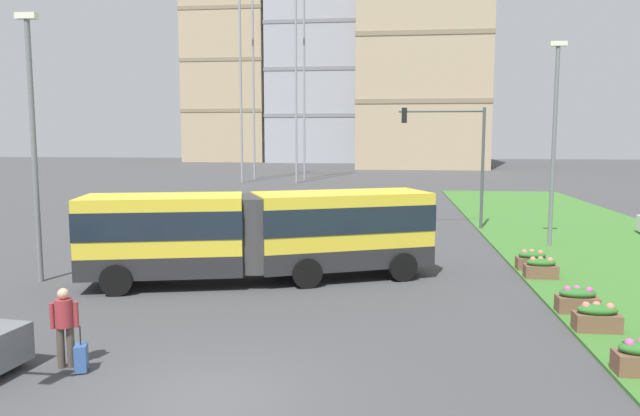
% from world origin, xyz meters
% --- Properties ---
extents(ground_plane, '(260.00, 260.00, 0.00)m').
position_xyz_m(ground_plane, '(0.00, 0.00, 0.00)').
color(ground_plane, '#424244').
extents(articulated_bus, '(11.89, 6.14, 3.00)m').
position_xyz_m(articulated_bus, '(-1.02, 9.38, 1.65)').
color(articulated_bus, yellow).
rests_on(articulated_bus, ground).
extents(pedestrian_crossing, '(0.55, 0.36, 1.74)m').
position_xyz_m(pedestrian_crossing, '(-3.48, 1.13, 1.00)').
color(pedestrian_crossing, '#4C4238').
rests_on(pedestrian_crossing, ground).
extents(rolling_suitcase, '(0.35, 0.42, 0.97)m').
position_xyz_m(rolling_suitcase, '(-3.03, 0.93, 0.31)').
color(rolling_suitcase, '#335693').
rests_on(rolling_suitcase, ground).
extents(flower_planter_1, '(1.10, 0.56, 0.74)m').
position_xyz_m(flower_planter_1, '(8.56, 4.80, 0.43)').
color(flower_planter_1, brown).
rests_on(flower_planter_1, grass_median).
extents(flower_planter_2, '(1.10, 0.56, 0.74)m').
position_xyz_m(flower_planter_2, '(8.56, 6.43, 0.43)').
color(flower_planter_2, brown).
rests_on(flower_planter_2, grass_median).
extents(flower_planter_3, '(1.10, 0.56, 0.74)m').
position_xyz_m(flower_planter_3, '(8.56, 10.57, 0.43)').
color(flower_planter_3, brown).
rests_on(flower_planter_3, grass_median).
extents(flower_planter_4, '(1.10, 0.56, 0.74)m').
position_xyz_m(flower_planter_4, '(8.56, 11.92, 0.43)').
color(flower_planter_4, brown).
rests_on(flower_planter_4, grass_median).
extents(traffic_light_far_right, '(4.53, 0.28, 6.47)m').
position_xyz_m(traffic_light_far_right, '(6.72, 22.00, 4.45)').
color(traffic_light_far_right, '#474C51').
rests_on(traffic_light_far_right, ground).
extents(streetlight_left, '(0.70, 0.28, 8.94)m').
position_xyz_m(streetlight_left, '(-8.50, 8.35, 4.91)').
color(streetlight_left, slate).
rests_on(streetlight_left, ground).
extents(streetlight_median, '(0.70, 0.28, 9.02)m').
position_xyz_m(streetlight_median, '(10.46, 17.05, 4.96)').
color(streetlight_median, slate).
rests_on(streetlight_median, ground).
extents(apartment_tower_west, '(16.51, 16.70, 39.17)m').
position_xyz_m(apartment_tower_west, '(-30.00, 113.49, 19.60)').
color(apartment_tower_west, tan).
rests_on(apartment_tower_west, ground).
extents(apartment_tower_westcentre, '(19.27, 16.56, 52.22)m').
position_xyz_m(apartment_tower_westcentre, '(-11.44, 111.72, 26.13)').
color(apartment_tower_westcentre, '#9EA3AD').
rests_on(apartment_tower_westcentre, ground).
extents(apartment_tower_centre, '(20.39, 18.33, 49.61)m').
position_xyz_m(apartment_tower_centre, '(7.89, 90.06, 24.82)').
color(apartment_tower_centre, tan).
rests_on(apartment_tower_centre, ground).
extents(transmission_pylon, '(9.00, 6.24, 31.39)m').
position_xyz_m(transmission_pylon, '(-9.81, 56.48, 17.12)').
color(transmission_pylon, gray).
rests_on(transmission_pylon, ground).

